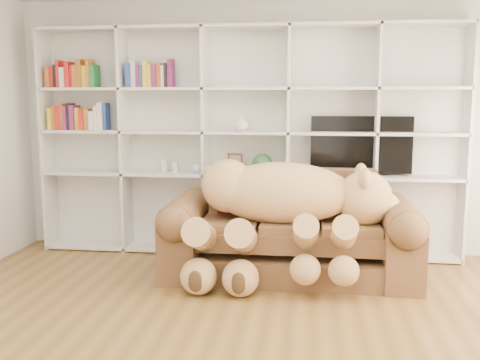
# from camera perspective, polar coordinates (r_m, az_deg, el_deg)

# --- Properties ---
(floor) EXTENTS (5.00, 5.00, 0.00)m
(floor) POSITION_cam_1_polar(r_m,az_deg,el_deg) (3.70, -3.61, -17.81)
(floor) COLOR brown
(floor) RESTS_ON ground
(wall_back) EXTENTS (5.00, 0.02, 2.70)m
(wall_back) POSITION_cam_1_polar(r_m,az_deg,el_deg) (5.79, 0.92, 5.72)
(wall_back) COLOR white
(wall_back) RESTS_ON floor
(bookshelf) EXTENTS (4.43, 0.35, 2.40)m
(bookshelf) POSITION_cam_1_polar(r_m,az_deg,el_deg) (5.69, -1.65, 5.22)
(bookshelf) COLOR silver
(bookshelf) RESTS_ON floor
(sofa) EXTENTS (2.31, 1.00, 0.97)m
(sofa) POSITION_cam_1_polar(r_m,az_deg,el_deg) (5.07, 5.32, -6.02)
(sofa) COLOR brown
(sofa) RESTS_ON floor
(teddy_bear) EXTENTS (1.90, 1.00, 1.10)m
(teddy_bear) POSITION_cam_1_polar(r_m,az_deg,el_deg) (4.81, 4.55, -2.80)
(teddy_bear) COLOR #E3B671
(teddy_bear) RESTS_ON sofa
(throw_pillow) EXTENTS (0.40, 0.24, 0.40)m
(throw_pillow) POSITION_cam_1_polar(r_m,az_deg,el_deg) (5.20, -0.12, -2.02)
(throw_pillow) COLOR #601110
(throw_pillow) RESTS_ON sofa
(tv) EXTENTS (1.03, 0.18, 0.61)m
(tv) POSITION_cam_1_polar(r_m,az_deg,el_deg) (5.65, 12.78, 3.55)
(tv) COLOR black
(tv) RESTS_ON bookshelf
(picture_frame) EXTENTS (0.16, 0.06, 0.20)m
(picture_frame) POSITION_cam_1_polar(r_m,az_deg,el_deg) (5.65, -0.52, 1.84)
(picture_frame) COLOR #56361D
(picture_frame) RESTS_ON bookshelf
(green_vase) EXTENTS (0.21, 0.21, 0.21)m
(green_vase) POSITION_cam_1_polar(r_m,az_deg,el_deg) (5.62, 2.36, 1.74)
(green_vase) COLOR #305F3A
(green_vase) RESTS_ON bookshelf
(figurine_tall) EXTENTS (0.09, 0.09, 0.14)m
(figurine_tall) POSITION_cam_1_polar(r_m,az_deg,el_deg) (5.81, -8.10, 1.53)
(figurine_tall) COLOR beige
(figurine_tall) RESTS_ON bookshelf
(figurine_short) EXTENTS (0.08, 0.08, 0.12)m
(figurine_short) POSITION_cam_1_polar(r_m,az_deg,el_deg) (5.78, -6.92, 1.41)
(figurine_short) COLOR beige
(figurine_short) RESTS_ON bookshelf
(snow_globe) EXTENTS (0.10, 0.10, 0.10)m
(snow_globe) POSITION_cam_1_polar(r_m,az_deg,el_deg) (5.72, -4.59, 1.32)
(snow_globe) COLOR white
(snow_globe) RESTS_ON bookshelf
(shelf_vase) EXTENTS (0.21, 0.21, 0.17)m
(shelf_vase) POSITION_cam_1_polar(r_m,az_deg,el_deg) (5.61, 0.12, 6.12)
(shelf_vase) COLOR silver
(shelf_vase) RESTS_ON bookshelf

